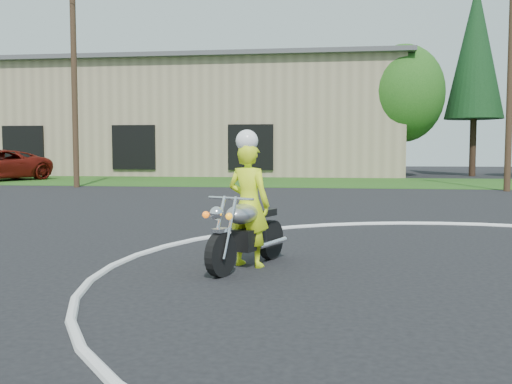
# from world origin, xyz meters

# --- Properties ---
(grass_strip) EXTENTS (120.00, 10.00, 0.02)m
(grass_strip) POSITION_xyz_m (0.00, 27.00, 0.01)
(grass_strip) COLOR #1E4714
(grass_strip) RESTS_ON ground
(primary_motorcycle) EXTENTS (1.10, 2.07, 1.15)m
(primary_motorcycle) POSITION_xyz_m (-3.92, 3.30, 0.56)
(primary_motorcycle) COLOR black
(primary_motorcycle) RESTS_ON ground
(rider_primary_grp) EXTENTS (0.83, 0.69, 2.13)m
(rider_primary_grp) POSITION_xyz_m (-3.91, 3.44, 1.03)
(rider_primary_grp) COLOR #E1FF1A
(rider_primary_grp) RESTS_ON ground
(warehouse) EXTENTS (41.00, 17.00, 8.30)m
(warehouse) POSITION_xyz_m (-18.00, 39.99, 4.16)
(warehouse) COLOR tan
(warehouse) RESTS_ON ground
(utility_poles) EXTENTS (41.60, 1.12, 10.00)m
(utility_poles) POSITION_xyz_m (5.00, 21.00, 5.20)
(utility_poles) COLOR #473321
(utility_poles) RESTS_ON ground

